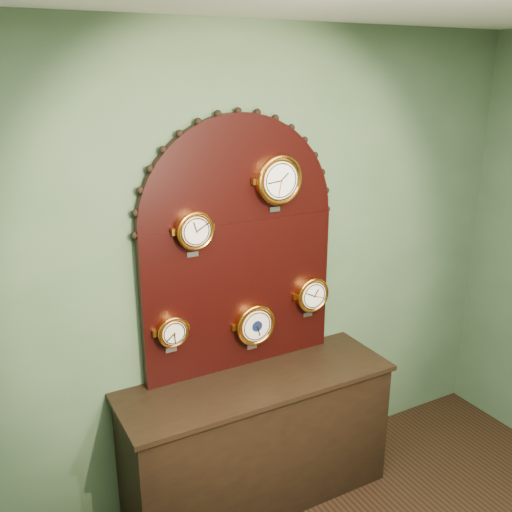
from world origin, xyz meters
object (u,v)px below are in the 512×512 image
shop_counter (258,442)px  hygrometer (172,331)px  tide_clock (311,294)px  display_board (239,239)px  barometer (255,324)px  roman_clock (194,230)px  arabic_clock (278,180)px

shop_counter → hygrometer: hygrometer is taller
shop_counter → tide_clock: 0.95m
display_board → hygrometer: 0.64m
shop_counter → barometer: bearing=67.8°
barometer → tide_clock: (0.40, 0.00, 0.11)m
shop_counter → display_board: size_ratio=1.05×
roman_clock → arabic_clock: (0.52, -0.00, 0.22)m
tide_clock → barometer: bearing=-179.9°
barometer → shop_counter: bearing=-112.2°
display_board → arabic_clock: (0.21, -0.07, 0.33)m
shop_counter → arabic_clock: arabic_clock is taller
tide_clock → arabic_clock: bearing=-179.7°
arabic_clock → hygrometer: bearing=179.8°
display_board → barometer: bearing=-47.3°
tide_clock → roman_clock: bearing=180.0°
hygrometer → shop_counter: bearing=-18.9°
arabic_clock → tide_clock: (0.25, 0.00, -0.74)m
roman_clock → barometer: size_ratio=0.87×
display_board → arabic_clock: 0.40m
display_board → tide_clock: bearing=-8.1°
roman_clock → barometer: bearing=-0.2°
roman_clock → display_board: bearing=12.4°
arabic_clock → hygrometer: (-0.67, 0.00, -0.78)m
shop_counter → tide_clock: bearing=18.3°
hygrometer → tide_clock: (0.92, -0.00, 0.04)m
shop_counter → roman_clock: roman_clock is taller
shop_counter → barometer: size_ratio=5.24×
barometer → display_board: bearing=132.7°
hygrometer → arabic_clock: bearing=-0.2°
arabic_clock → tide_clock: arabic_clock is taller
display_board → barometer: display_board is taller
arabic_clock → barometer: arabic_clock is taller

